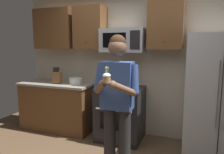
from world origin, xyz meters
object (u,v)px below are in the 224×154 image
(microwave, at_px, (123,40))
(cupcake, at_px, (107,78))
(bowl_large_white, at_px, (76,81))
(person, at_px, (117,98))
(refrigerator, at_px, (218,96))
(oven_range, at_px, (120,113))
(knife_block, at_px, (57,77))

(microwave, distance_m, cupcake, 1.54)
(bowl_large_white, height_order, person, person)
(refrigerator, bearing_deg, oven_range, 178.50)
(microwave, distance_m, knife_block, 1.44)
(knife_block, height_order, bowl_large_white, knife_block)
(refrigerator, relative_size, cupcake, 10.35)
(knife_block, relative_size, person, 0.18)
(refrigerator, bearing_deg, microwave, 173.97)
(microwave, xyz_separation_m, knife_block, (-1.26, -0.15, -0.68))
(bowl_large_white, distance_m, person, 1.60)
(person, bearing_deg, oven_range, 105.94)
(microwave, height_order, bowl_large_white, microwave)
(knife_block, xyz_separation_m, cupcake, (1.55, -1.30, 0.26))
(knife_block, bearing_deg, cupcake, -40.03)
(refrigerator, relative_size, person, 1.02)
(oven_range, relative_size, bowl_large_white, 3.83)
(refrigerator, height_order, cupcake, refrigerator)
(bowl_large_white, bearing_deg, microwave, 3.83)
(microwave, height_order, refrigerator, microwave)
(oven_range, xyz_separation_m, cupcake, (0.29, -1.33, 0.83))
(refrigerator, distance_m, person, 1.55)
(oven_range, relative_size, refrigerator, 0.52)
(oven_range, height_order, bowl_large_white, bowl_large_white)
(bowl_large_white, xyz_separation_m, person, (1.20, -1.06, 0.02))
(cupcake, bearing_deg, knife_block, 139.97)
(refrigerator, distance_m, knife_block, 2.77)
(microwave, xyz_separation_m, refrigerator, (1.50, -0.16, -0.82))
(microwave, bearing_deg, cupcake, -78.83)
(microwave, bearing_deg, person, -75.68)
(microwave, relative_size, refrigerator, 0.41)
(oven_range, bearing_deg, person, -74.06)
(knife_block, distance_m, cupcake, 2.04)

